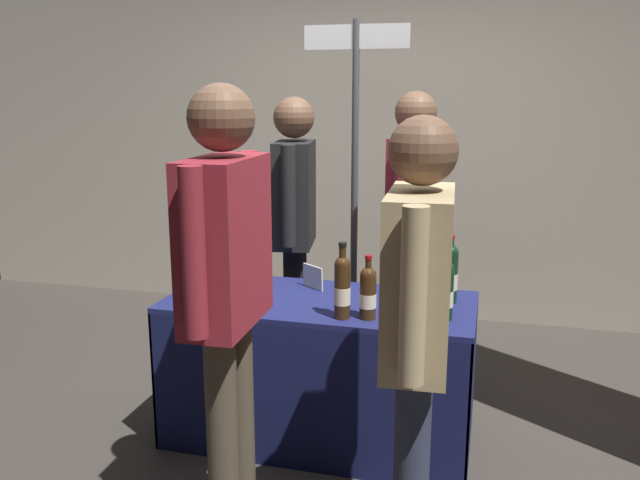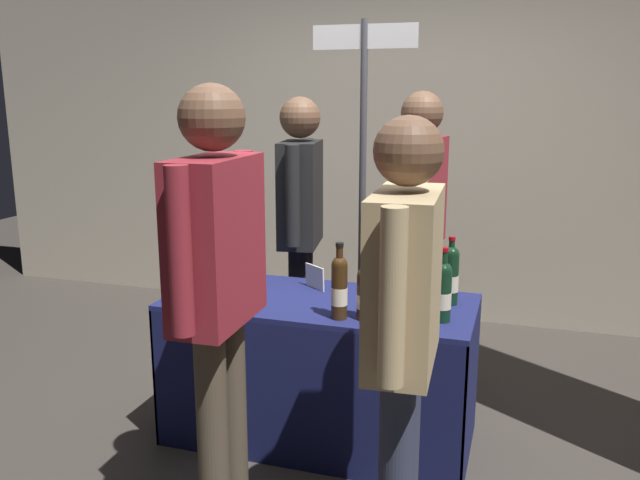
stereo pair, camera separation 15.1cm
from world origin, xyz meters
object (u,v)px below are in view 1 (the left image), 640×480
featured_wine_bottle (211,278)px  wine_glass_near_vendor (190,279)px  taster_foreground_right (417,311)px  booth_signpost (355,158)px  tasting_table (320,343)px  vendor_presenter (413,212)px  display_bottle_0 (407,273)px  flower_vase (252,272)px

featured_wine_bottle → wine_glass_near_vendor: 0.18m
taster_foreground_right → booth_signpost: booth_signpost is taller
tasting_table → wine_glass_near_vendor: wine_glass_near_vendor is taller
wine_glass_near_vendor → vendor_presenter: size_ratio=0.07×
tasting_table → taster_foreground_right: 1.14m
display_bottle_0 → taster_foreground_right: bearing=-80.9°
tasting_table → flower_vase: size_ratio=4.78×
tasting_table → vendor_presenter: size_ratio=0.87×
tasting_table → taster_foreground_right: (0.57, -0.85, 0.50)m
wine_glass_near_vendor → booth_signpost: 1.37m
flower_vase → display_bottle_0: bearing=8.5°
featured_wine_bottle → taster_foreground_right: bearing=-32.0°
featured_wine_bottle → vendor_presenter: 1.30m
display_bottle_0 → flower_vase: 0.78m
flower_vase → vendor_presenter: 1.06m
featured_wine_bottle → booth_signpost: booth_signpost is taller
display_bottle_0 → flower_vase: flower_vase is taller
featured_wine_bottle → taster_foreground_right: 1.24m
taster_foreground_right → booth_signpost: size_ratio=0.77×
wine_glass_near_vendor → flower_vase: bearing=27.0°
display_bottle_0 → wine_glass_near_vendor: size_ratio=2.37×
display_bottle_0 → flower_vase: bearing=-171.5°
featured_wine_bottle → display_bottle_0: 0.95m
wine_glass_near_vendor → booth_signpost: bearing=62.2°
vendor_presenter → flower_vase: bearing=-35.4°
display_bottle_0 → taster_foreground_right: size_ratio=0.18×
flower_vase → wine_glass_near_vendor: bearing=-153.0°
display_bottle_0 → featured_wine_bottle: bearing=-159.0°
featured_wine_bottle → display_bottle_0: (0.89, 0.34, -0.00)m
taster_foreground_right → booth_signpost: (-0.61, 1.86, 0.32)m
flower_vase → tasting_table: bearing=-4.1°
display_bottle_0 → booth_signpost: size_ratio=0.14×
featured_wine_bottle → booth_signpost: 1.37m
tasting_table → display_bottle_0: bearing=19.1°
flower_vase → vendor_presenter: bearing=46.6°
booth_signpost → featured_wine_bottle: bearing=-109.9°
tasting_table → vendor_presenter: bearing=65.8°
flower_vase → taster_foreground_right: (0.93, -0.88, 0.16)m
featured_wine_bottle → booth_signpost: bearing=70.1°
display_bottle_0 → wine_glass_near_vendor: display_bottle_0 is taller
taster_foreground_right → tasting_table: bearing=30.3°
featured_wine_bottle → flower_vase: flower_vase is taller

